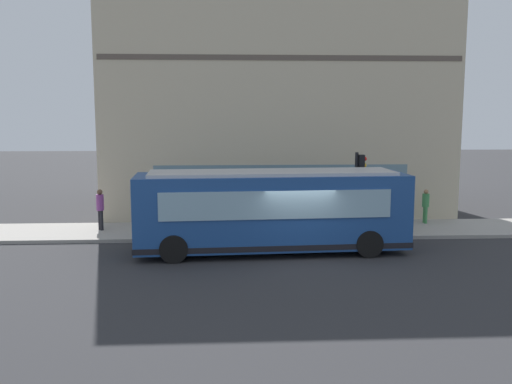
% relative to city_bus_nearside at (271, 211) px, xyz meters
% --- Properties ---
extents(ground, '(120.00, 120.00, 0.00)m').
position_rel_city_bus_nearside_xyz_m(ground, '(-0.79, -0.93, -1.55)').
color(ground, '#2D2D30').
extents(sidewalk_curb, '(3.58, 40.00, 0.15)m').
position_rel_city_bus_nearside_xyz_m(sidewalk_curb, '(3.60, -0.93, -1.48)').
color(sidewalk_curb, '#9E9991').
rests_on(sidewalk_curb, ground).
extents(building_corner, '(9.69, 16.99, 13.98)m').
position_rel_city_bus_nearside_xyz_m(building_corner, '(10.21, -0.93, 5.43)').
color(building_corner, beige).
rests_on(building_corner, ground).
extents(city_bus_nearside, '(3.08, 10.16, 3.07)m').
position_rel_city_bus_nearside_xyz_m(city_bus_nearside, '(0.00, 0.00, 0.00)').
color(city_bus_nearside, '#1E478C').
rests_on(city_bus_nearside, ground).
extents(traffic_light_near_corner, '(0.32, 0.49, 3.43)m').
position_rel_city_bus_nearside_xyz_m(traffic_light_near_corner, '(2.41, -3.87, 0.99)').
color(traffic_light_near_corner, black).
rests_on(traffic_light_near_corner, sidewalk_curb).
extents(fire_hydrant, '(0.35, 0.35, 0.74)m').
position_rel_city_bus_nearside_xyz_m(fire_hydrant, '(3.10, -6.21, -1.04)').
color(fire_hydrant, gold).
rests_on(fire_hydrant, sidewalk_curb).
extents(pedestrian_by_light_pole, '(0.32, 0.32, 1.79)m').
position_rel_city_bus_nearside_xyz_m(pedestrian_by_light_pole, '(3.74, 7.12, -0.37)').
color(pedestrian_by_light_pole, black).
rests_on(pedestrian_by_light_pole, sidewalk_curb).
extents(pedestrian_near_hydrant, '(0.32, 0.32, 1.57)m').
position_rel_city_bus_nearside_xyz_m(pedestrian_near_hydrant, '(4.51, -7.51, -0.51)').
color(pedestrian_near_hydrant, '#3F8C4C').
rests_on(pedestrian_near_hydrant, sidewalk_curb).
extents(pedestrian_near_building_entrance, '(0.32, 0.32, 1.59)m').
position_rel_city_bus_nearside_xyz_m(pedestrian_near_building_entrance, '(4.01, -5.17, -0.50)').
color(pedestrian_near_building_entrance, '#8C3F8C').
rests_on(pedestrian_near_building_entrance, sidewalk_curb).
extents(newspaper_vending_box, '(0.44, 0.42, 0.90)m').
position_rel_city_bus_nearside_xyz_m(newspaper_vending_box, '(2.82, 3.96, -0.95)').
color(newspaper_vending_box, '#263F99').
rests_on(newspaper_vending_box, sidewalk_curb).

